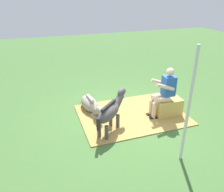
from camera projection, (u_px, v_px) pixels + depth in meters
The scene contains 7 objects.
ground_plane at pixel (124, 116), 6.23m from camera, with size 24.00×24.00×0.00m, color #426B33.
hay_patch at pixel (132, 115), 6.27m from camera, with size 2.82×2.04×0.02m, color #AD8C47.
hay_bale at pixel (168, 107), 6.19m from camera, with size 0.72×0.40×0.47m, color tan.
person_seated at pixel (164, 91), 5.92m from camera, with size 0.68×0.44×1.35m.
pony_standing at pixel (110, 111), 5.37m from camera, with size 1.09×1.03×0.90m.
pony_lying at pixel (91, 105), 6.41m from camera, with size 0.50×1.35×0.42m.
tent_pole_left at pixel (189, 108), 4.19m from camera, with size 0.06×0.06×2.34m, color silver.
Camera 1 is at (2.05, 4.99, 3.17)m, focal length 36.69 mm.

